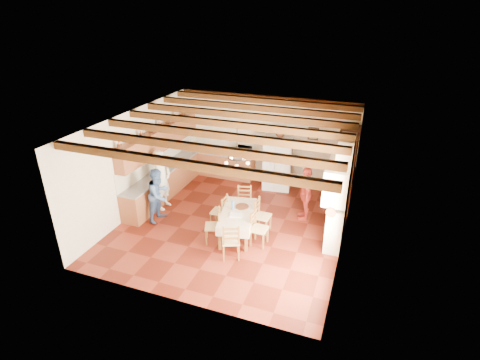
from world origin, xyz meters
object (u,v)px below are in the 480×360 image
Objects in this scene: chair_left_far at (219,211)px; chair_end_near at (231,240)px; chair_right_far at (263,216)px; person_woman_red at (306,193)px; chair_end_far at (244,202)px; microwave at (243,151)px; hutch at (345,170)px; dining_table at (237,214)px; chair_left_near at (213,226)px; chair_right_near at (259,228)px; refrigerator at (278,163)px; person_man at (162,180)px; person_woman_blue at (159,195)px.

chair_end_near is at bearing 34.17° from chair_left_far.
person_woman_red is at bearing -38.31° from chair_right_far.
chair_end_far is (-0.72, 0.53, 0.00)m from chair_right_far.
microwave is (-0.43, 3.19, 0.57)m from chair_left_far.
dining_table is (-2.44, -2.61, -0.58)m from hutch.
microwave is at bearing -141.74° from person_woman_red.
dining_table is at bearing -60.01° from person_woman_red.
microwave is (-0.92, 2.50, 0.57)m from chair_end_far.
person_woman_red reaches higher than chair_left_near.
hutch is at bearing 47.00° from dining_table.
chair_right_far is 1.43m from chair_end_near.
hutch is 2.51× the size of chair_right_near.
person_woman_red reaches higher than chair_end_near.
dining_table is 0.72m from chair_left_near.
refrigerator is 3.82m from person_man.
person_woman_blue reaches higher than chair_left_near.
chair_end_near is 0.52× the size of person_man.
chair_right_far is (-1.86, -2.20, -0.73)m from hutch.
chair_right_far is at bearing -128.93° from chair_end_near.
chair_left_near is 1.80× the size of microwave.
dining_table is at bearing -101.12° from refrigerator.
chair_end_far is (-0.38, -2.25, -0.42)m from refrigerator.
chair_right_near and chair_end_far have the same top height.
chair_end_far is (0.49, 0.69, 0.00)m from chair_left_far.
person_woman_blue is (-2.22, -0.94, 0.31)m from chair_end_far.
refrigerator is at bearing 163.31° from chair_left_far.
person_woman_blue is 3.68m from microwave.
chair_right_near is 1.00× the size of chair_end_far.
chair_end_near is (-0.49, -0.74, 0.00)m from chair_right_near.
refrigerator is at bearing 64.51° from chair_end_far.
chair_left_far is 1.00× the size of chair_end_near.
hutch is 5.44m from person_man.
chair_right_near is 1.93m from person_woman_red.
refrigerator is 0.75× the size of hutch.
refrigerator reaches higher than dining_table.
person_man is at bearing -115.78° from microwave.
dining_table is at bearing -102.46° from person_man.
chair_left_far is 1.00× the size of chair_end_far.
chair_right_far is 1.00× the size of chair_end_far.
person_man is at bearing 166.04° from dining_table.
dining_table is 1.83× the size of chair_left_far.
person_woman_red is at bearing -63.68° from person_woman_blue.
chair_right_far reaches higher than dining_table.
chair_end_far is at bearing -61.80° from person_woman_blue.
person_man is (-5.07, -1.96, -0.28)m from hutch.
person_woman_red is (3.87, 1.50, 0.01)m from person_woman_blue.
chair_end_near is (0.83, -1.21, 0.00)m from chair_left_far.
hutch is at bearing 115.33° from chair_left_near.
chair_right_far is at bearing 11.27° from chair_right_near.
hutch is at bearing -56.23° from person_woman_blue.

